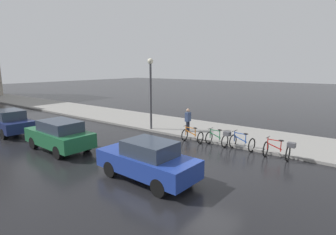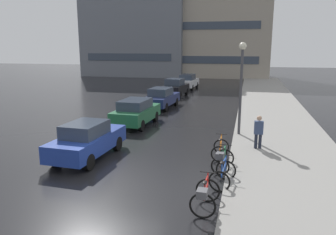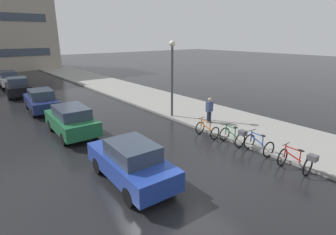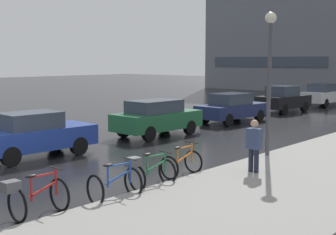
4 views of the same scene
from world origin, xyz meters
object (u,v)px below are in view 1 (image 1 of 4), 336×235
(bicycle_second, at_px, (242,142))
(car_green, at_px, (59,135))
(bicycle_nearest, at_px, (280,149))
(streetlamp, at_px, (151,85))
(car_navy, at_px, (9,122))
(pedestrian, at_px, (188,120))
(bicycle_farthest, at_px, (192,136))
(bicycle_third, at_px, (219,137))
(car_blue, at_px, (147,160))

(bicycle_second, bearing_deg, car_green, 127.05)
(bicycle_nearest, bearing_deg, streetlamp, 85.41)
(bicycle_nearest, bearing_deg, car_navy, 109.24)
(bicycle_nearest, bearing_deg, pedestrian, 75.43)
(car_navy, height_order, streetlamp, streetlamp)
(bicycle_farthest, bearing_deg, bicycle_third, -82.71)
(car_navy, bearing_deg, pedestrian, -53.22)
(car_blue, bearing_deg, car_navy, 89.91)
(bicycle_farthest, bearing_deg, car_green, 138.68)
(streetlamp, bearing_deg, bicycle_third, -94.88)
(car_green, bearing_deg, bicycle_third, -48.52)
(bicycle_third, bearing_deg, car_navy, 114.67)
(car_navy, bearing_deg, bicycle_nearest, -70.76)
(bicycle_farthest, distance_m, streetlamp, 4.66)
(bicycle_second, bearing_deg, car_navy, 113.08)
(car_navy, distance_m, pedestrian, 11.71)
(bicycle_farthest, distance_m, car_navy, 12.01)
(bicycle_nearest, relative_size, bicycle_farthest, 1.20)
(car_blue, xyz_separation_m, car_navy, (0.02, 12.03, -0.00))
(bicycle_farthest, relative_size, pedestrian, 0.68)
(car_green, height_order, pedestrian, pedestrian)
(bicycle_second, height_order, car_green, car_green)
(bicycle_third, distance_m, car_blue, 5.68)
(streetlamp, bearing_deg, bicycle_farthest, -100.07)
(bicycle_nearest, bearing_deg, bicycle_third, 85.89)
(car_green, bearing_deg, car_navy, 90.10)
(car_blue, distance_m, car_navy, 12.03)
(bicycle_nearest, relative_size, streetlamp, 0.28)
(car_blue, distance_m, pedestrian, 7.51)
(bicycle_farthest, distance_m, pedestrian, 2.12)
(bicycle_nearest, xyz_separation_m, car_navy, (-5.42, 15.52, 0.29))
(pedestrian, bearing_deg, car_navy, 126.78)
(bicycle_farthest, height_order, car_green, car_green)
(bicycle_nearest, height_order, bicycle_farthest, bicycle_nearest)
(bicycle_nearest, distance_m, car_blue, 6.46)
(car_navy, bearing_deg, car_blue, -90.09)
(car_blue, relative_size, streetlamp, 0.86)
(bicycle_third, distance_m, pedestrian, 3.25)
(bicycle_second, distance_m, streetlamp, 7.11)
(bicycle_third, height_order, car_green, car_green)
(car_navy, bearing_deg, streetlamp, -48.92)
(car_green, bearing_deg, car_blue, -90.27)
(streetlamp, bearing_deg, car_navy, 131.08)
(bicycle_second, relative_size, car_green, 0.30)
(bicycle_nearest, height_order, car_navy, car_navy)
(pedestrian, relative_size, streetlamp, 0.34)
(bicycle_farthest, xyz_separation_m, car_navy, (-5.44, 10.69, 0.40))
(bicycle_third, relative_size, car_green, 0.34)
(bicycle_third, xyz_separation_m, car_blue, (-5.67, 0.26, 0.30))
(streetlamp, bearing_deg, car_blue, -140.55)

